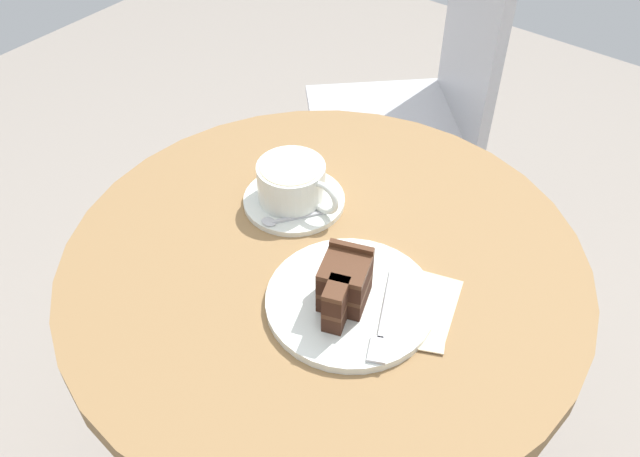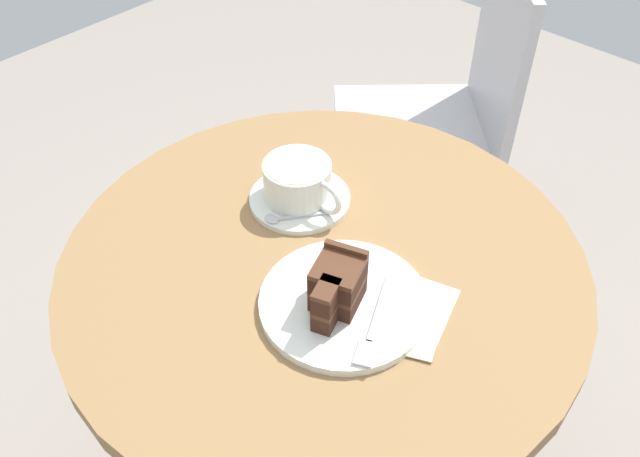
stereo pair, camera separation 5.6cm
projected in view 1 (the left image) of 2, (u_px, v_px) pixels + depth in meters
name	position (u px, v px, depth m)	size (l,w,h in m)	color
cafe_table	(324.00, 315.00, 1.02)	(0.73, 0.73, 0.73)	olive
saucer	(294.00, 200.00, 1.02)	(0.15, 0.15, 0.01)	silver
coffee_cup	(293.00, 182.00, 0.99)	(0.14, 0.10, 0.06)	silver
teaspoon	(286.00, 220.00, 0.97)	(0.07, 0.09, 0.00)	#B7B7BC
cake_plate	(350.00, 301.00, 0.87)	(0.22, 0.22, 0.01)	silver
cake_slice	(344.00, 285.00, 0.84)	(0.07, 0.10, 0.07)	#381E14
fork	(383.00, 325.00, 0.83)	(0.08, 0.14, 0.00)	#B7B7BC
napkin	(404.00, 306.00, 0.87)	(0.16, 0.17, 0.00)	beige
cafe_chair	(424.00, 101.00, 1.63)	(0.54, 0.54, 0.84)	#BCBCC1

